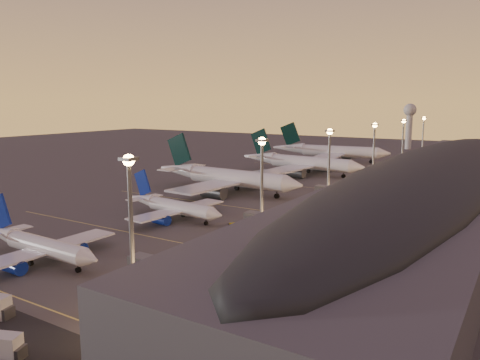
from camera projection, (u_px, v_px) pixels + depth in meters
name	position (u px, v px, depth m)	size (l,w,h in m)	color
ground	(145.00, 228.00, 125.32)	(700.00, 700.00, 0.00)	#43403D
airliner_narrow_south	(38.00, 245.00, 99.27)	(37.29, 33.18, 13.37)	silver
airliner_narrow_north	(173.00, 207.00, 135.94)	(37.35, 33.52, 13.33)	silver
airliner_wide_near	(225.00, 177.00, 176.78)	(66.61, 60.76, 21.31)	silver
airliner_wide_mid	(300.00, 162.00, 221.18)	(64.59, 59.04, 20.66)	silver
airliner_wide_far	(329.00, 151.00, 268.37)	(68.42, 62.77, 21.89)	silver
terminal_building	(441.00, 179.00, 151.93)	(56.35, 255.00, 17.46)	#49494E
light_masts	(357.00, 150.00, 157.81)	(2.20, 217.20, 25.90)	slate
radar_tower	(410.00, 119.00, 333.59)	(9.00, 9.00, 32.50)	silver
lane_markings	(227.00, 202.00, 158.72)	(90.00, 180.36, 0.00)	#D8C659
baggage_tug_a	(154.00, 278.00, 88.55)	(3.53, 1.68, 1.03)	#C0B200
baggage_tug_b	(189.00, 281.00, 87.23)	(3.50, 1.77, 1.00)	#C0B200
baggage_tug_c	(233.00, 225.00, 126.64)	(3.79, 3.10, 1.07)	#C0B200
catering_truck_b	(3.00, 347.00, 61.66)	(6.27, 4.26, 3.29)	silver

